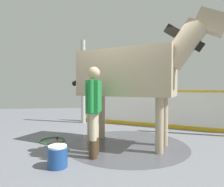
# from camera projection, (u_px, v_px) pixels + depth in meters

# --- Properties ---
(ground_plane) EXTENTS (16.00, 16.00, 0.02)m
(ground_plane) POSITION_uv_depth(u_px,v_px,m) (120.00, 146.00, 4.28)
(ground_plane) COLOR slate
(wet_patch) EXTENTS (2.70, 2.70, 0.00)m
(wet_patch) POSITION_uv_depth(u_px,v_px,m) (127.00, 144.00, 4.32)
(wet_patch) COLOR #4C4C54
(wet_patch) RESTS_ON ground
(barrier_wall) EXTENTS (4.53, 2.93, 1.21)m
(barrier_wall) POSITION_uv_depth(u_px,v_px,m) (150.00, 109.00, 6.31)
(barrier_wall) COLOR white
(barrier_wall) RESTS_ON ground
(roof_post_far) EXTENTS (0.16, 0.16, 3.00)m
(roof_post_far) POSITION_uv_depth(u_px,v_px,m) (83.00, 82.00, 6.94)
(roof_post_far) COLOR #B7B2A8
(roof_post_far) RESTS_ON ground
(horse) EXTENTS (3.03, 2.15, 2.77)m
(horse) POSITION_uv_depth(u_px,v_px,m) (132.00, 73.00, 4.22)
(horse) COLOR tan
(horse) RESTS_ON ground
(handler) EXTENTS (0.32, 0.66, 1.67)m
(handler) POSITION_uv_depth(u_px,v_px,m) (94.00, 105.00, 3.55)
(handler) COLOR #47331E
(handler) RESTS_ON ground
(wash_bucket) EXTENTS (0.32, 0.32, 0.35)m
(wash_bucket) POSITION_uv_depth(u_px,v_px,m) (58.00, 156.00, 3.09)
(wash_bucket) COLOR #1E478C
(wash_bucket) RESTS_ON ground
(bottle_shampoo) EXTENTS (0.07, 0.07, 0.27)m
(bottle_shampoo) POSITION_uv_depth(u_px,v_px,m) (52.00, 153.00, 3.39)
(bottle_shampoo) COLOR white
(bottle_shampoo) RESTS_ON ground
(bottle_spray) EXTENTS (0.06, 0.06, 0.26)m
(bottle_spray) POSITION_uv_depth(u_px,v_px,m) (57.00, 144.00, 3.99)
(bottle_spray) COLOR #CC5933
(bottle_spray) RESTS_ON ground
(hose_coil) EXTENTS (0.60, 0.60, 0.03)m
(hose_coil) POSITION_uv_depth(u_px,v_px,m) (52.00, 140.00, 4.59)
(hose_coil) COLOR #267233
(hose_coil) RESTS_ON ground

